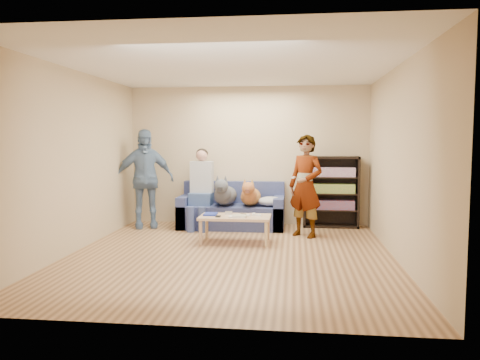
# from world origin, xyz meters

# --- Properties ---
(ground) EXTENTS (5.00, 5.00, 0.00)m
(ground) POSITION_xyz_m (0.00, 0.00, 0.00)
(ground) COLOR brown
(ground) RESTS_ON ground
(ceiling) EXTENTS (5.00, 5.00, 0.00)m
(ceiling) POSITION_xyz_m (0.00, 0.00, 2.60)
(ceiling) COLOR white
(ceiling) RESTS_ON ground
(wall_back) EXTENTS (4.50, 0.00, 4.50)m
(wall_back) POSITION_xyz_m (0.00, 2.50, 1.30)
(wall_back) COLOR tan
(wall_back) RESTS_ON ground
(wall_front) EXTENTS (4.50, 0.00, 4.50)m
(wall_front) POSITION_xyz_m (0.00, -2.50, 1.30)
(wall_front) COLOR tan
(wall_front) RESTS_ON ground
(wall_left) EXTENTS (0.00, 5.00, 5.00)m
(wall_left) POSITION_xyz_m (-2.25, 0.00, 1.30)
(wall_left) COLOR tan
(wall_left) RESTS_ON ground
(wall_right) EXTENTS (0.00, 5.00, 5.00)m
(wall_right) POSITION_xyz_m (2.25, 0.00, 1.30)
(wall_right) COLOR tan
(wall_right) RESTS_ON ground
(blanket) EXTENTS (0.47, 0.40, 0.16)m
(blanket) POSITION_xyz_m (0.47, 1.94, 0.51)
(blanket) COLOR #A5A6AA
(blanket) RESTS_ON sofa
(person_standing_right) EXTENTS (0.74, 0.68, 1.69)m
(person_standing_right) POSITION_xyz_m (1.07, 1.40, 0.84)
(person_standing_right) COLOR gray
(person_standing_right) RESTS_ON ground
(person_standing_left) EXTENTS (1.14, 0.79, 1.79)m
(person_standing_left) POSITION_xyz_m (-1.83, 1.88, 0.90)
(person_standing_left) COLOR #6A86A9
(person_standing_left) RESTS_ON ground
(held_controller) EXTENTS (0.07, 0.12, 0.03)m
(held_controller) POSITION_xyz_m (0.87, 1.20, 1.00)
(held_controller) COLOR white
(held_controller) RESTS_ON person_standing_right
(notebook_blue) EXTENTS (0.20, 0.26, 0.03)m
(notebook_blue) POSITION_xyz_m (-0.43, 0.88, 0.43)
(notebook_blue) COLOR navy
(notebook_blue) RESTS_ON coffee_table
(papers) EXTENTS (0.26, 0.20, 0.02)m
(papers) POSITION_xyz_m (0.02, 0.73, 0.43)
(papers) COLOR beige
(papers) RESTS_ON coffee_table
(magazine) EXTENTS (0.22, 0.17, 0.01)m
(magazine) POSITION_xyz_m (0.05, 0.75, 0.44)
(magazine) COLOR #ACA68A
(magazine) RESTS_ON coffee_table
(camera_silver) EXTENTS (0.11, 0.06, 0.05)m
(camera_silver) POSITION_xyz_m (-0.15, 0.95, 0.45)
(camera_silver) COLOR #ACADB1
(camera_silver) RESTS_ON coffee_table
(controller_a) EXTENTS (0.04, 0.13, 0.03)m
(controller_a) POSITION_xyz_m (0.25, 0.93, 0.43)
(controller_a) COLOR white
(controller_a) RESTS_ON coffee_table
(controller_b) EXTENTS (0.09, 0.06, 0.03)m
(controller_b) POSITION_xyz_m (0.33, 0.85, 0.43)
(controller_b) COLOR white
(controller_b) RESTS_ON coffee_table
(headphone_cup_a) EXTENTS (0.07, 0.07, 0.02)m
(headphone_cup_a) POSITION_xyz_m (0.17, 0.81, 0.43)
(headphone_cup_a) COLOR white
(headphone_cup_a) RESTS_ON coffee_table
(headphone_cup_b) EXTENTS (0.07, 0.07, 0.02)m
(headphone_cup_b) POSITION_xyz_m (0.17, 0.89, 0.43)
(headphone_cup_b) COLOR silver
(headphone_cup_b) RESTS_ON coffee_table
(pen_orange) EXTENTS (0.13, 0.06, 0.01)m
(pen_orange) POSITION_xyz_m (-0.05, 0.67, 0.42)
(pen_orange) COLOR orange
(pen_orange) RESTS_ON coffee_table
(pen_black) EXTENTS (0.13, 0.08, 0.01)m
(pen_black) POSITION_xyz_m (0.09, 1.01, 0.42)
(pen_black) COLOR black
(pen_black) RESTS_ON coffee_table
(wallet) EXTENTS (0.07, 0.12, 0.02)m
(wallet) POSITION_xyz_m (-0.28, 0.71, 0.43)
(wallet) COLOR black
(wallet) RESTS_ON coffee_table
(sofa) EXTENTS (1.90, 0.85, 0.82)m
(sofa) POSITION_xyz_m (-0.25, 2.10, 0.28)
(sofa) COLOR #515B93
(sofa) RESTS_ON ground
(person_seated) EXTENTS (0.40, 0.73, 1.47)m
(person_seated) POSITION_xyz_m (-0.81, 1.97, 0.77)
(person_seated) COLOR #435E93
(person_seated) RESTS_ON sofa
(dog_gray) EXTENTS (0.40, 1.24, 0.58)m
(dog_gray) POSITION_xyz_m (-0.36, 1.89, 0.63)
(dog_gray) COLOR #46484F
(dog_gray) RESTS_ON sofa
(dog_tan) EXTENTS (0.36, 1.14, 0.52)m
(dog_tan) POSITION_xyz_m (0.10, 1.93, 0.61)
(dog_tan) COLOR #BA7A38
(dog_tan) RESTS_ON sofa
(coffee_table) EXTENTS (1.10, 0.60, 0.42)m
(coffee_table) POSITION_xyz_m (-0.03, 0.83, 0.37)
(coffee_table) COLOR tan
(coffee_table) RESTS_ON ground
(bookshelf) EXTENTS (1.00, 0.34, 1.30)m
(bookshelf) POSITION_xyz_m (1.55, 2.33, 0.68)
(bookshelf) COLOR black
(bookshelf) RESTS_ON ground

